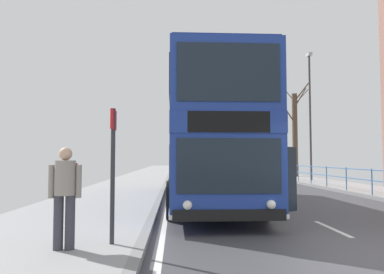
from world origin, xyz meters
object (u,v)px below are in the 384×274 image
(double_decker_bus_main, at_px, (206,140))
(bus_stop_sign_near, at_px, (113,159))
(pedestrian_with_backpack, at_px, (65,189))
(bare_tree_far_01, at_px, (257,148))
(bare_tree_far_02, at_px, (295,133))
(bare_tree_far_00, at_px, (266,138))
(street_lamp_far_side, at_px, (310,107))

(double_decker_bus_main, height_order, bus_stop_sign_near, double_decker_bus_main)
(pedestrian_with_backpack, xyz_separation_m, bare_tree_far_01, (11.36, 36.30, 1.69))
(double_decker_bus_main, bearing_deg, bare_tree_far_02, 62.01)
(bare_tree_far_01, bearing_deg, bus_stop_sign_near, -106.48)
(bare_tree_far_02, bearing_deg, bare_tree_far_01, 92.05)
(pedestrian_with_backpack, bearing_deg, bare_tree_far_00, 70.06)
(street_lamp_far_side, xyz_separation_m, bare_tree_far_01, (0.09, 17.46, -2.40))
(pedestrian_with_backpack, height_order, street_lamp_far_side, street_lamp_far_side)
(double_decker_bus_main, xyz_separation_m, street_lamp_far_side, (8.32, 11.70, 2.90))
(street_lamp_far_side, distance_m, bare_tree_far_00, 11.23)
(pedestrian_with_backpack, distance_m, bare_tree_far_02, 26.69)
(bare_tree_far_01, relative_size, bare_tree_far_02, 0.76)
(bus_stop_sign_near, height_order, bare_tree_far_01, bare_tree_far_01)
(bare_tree_far_01, height_order, bare_tree_far_02, bare_tree_far_02)
(bare_tree_far_02, bearing_deg, double_decker_bus_main, -117.99)
(bare_tree_far_00, xyz_separation_m, bare_tree_far_02, (0.94, -6.17, 0.05))
(double_decker_bus_main, relative_size, bus_stop_sign_near, 4.76)
(double_decker_bus_main, xyz_separation_m, pedestrian_with_backpack, (-2.96, -7.13, -1.19))
(bare_tree_far_01, bearing_deg, street_lamp_far_side, -90.30)
(double_decker_bus_main, xyz_separation_m, bare_tree_far_00, (7.91, 22.83, 1.38))
(street_lamp_far_side, distance_m, bare_tree_far_02, 5.19)
(pedestrian_with_backpack, bearing_deg, bare_tree_far_02, 63.60)
(bare_tree_far_00, relative_size, bare_tree_far_01, 1.25)
(double_decker_bus_main, bearing_deg, bus_stop_sign_near, -108.18)
(pedestrian_with_backpack, xyz_separation_m, street_lamp_far_side, (11.27, 18.84, 4.09))
(street_lamp_far_side, relative_size, bare_tree_far_01, 1.50)
(street_lamp_far_side, bearing_deg, pedestrian_with_backpack, -120.90)
(pedestrian_with_backpack, height_order, bare_tree_far_01, bare_tree_far_01)
(bare_tree_far_00, bearing_deg, street_lamp_far_side, -87.93)
(bus_stop_sign_near, distance_m, bare_tree_far_02, 26.02)
(bus_stop_sign_near, distance_m, bare_tree_far_00, 31.37)
(bus_stop_sign_near, relative_size, street_lamp_far_side, 0.27)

